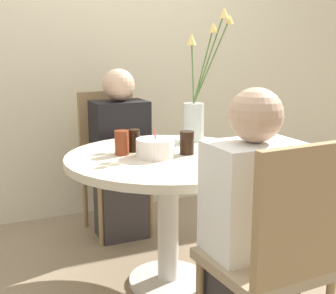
# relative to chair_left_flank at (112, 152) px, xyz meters

# --- Properties ---
(ground_plane) EXTENTS (16.00, 16.00, 0.00)m
(ground_plane) POSITION_rel_chair_left_flank_xyz_m (0.03, -0.85, -0.54)
(ground_plane) COLOR #89755B
(wall_back) EXTENTS (8.00, 0.05, 2.60)m
(wall_back) POSITION_rel_chair_left_flank_xyz_m (0.03, 0.40, 0.76)
(wall_back) COLOR beige
(wall_back) RESTS_ON ground_plane
(dining_table) EXTENTS (1.03, 1.03, 0.70)m
(dining_table) POSITION_rel_chair_left_flank_xyz_m (0.03, -0.85, 0.04)
(dining_table) COLOR beige
(dining_table) RESTS_ON ground_plane
(chair_left_flank) EXTENTS (0.41, 0.41, 0.94)m
(chair_left_flank) POSITION_rel_chair_left_flank_xyz_m (0.00, 0.00, 0.00)
(chair_left_flank) COLOR #9E896B
(chair_left_flank) RESTS_ON ground_plane
(chair_near_front) EXTENTS (0.42, 0.42, 0.94)m
(chair_near_front) POSITION_rel_chair_left_flank_xyz_m (0.07, -1.70, 0.00)
(chair_near_front) COLOR #9E896B
(chair_near_front) RESTS_ON ground_plane
(birthday_cake) EXTENTS (0.19, 0.19, 0.14)m
(birthday_cake) POSITION_rel_chair_left_flank_xyz_m (-0.05, -0.87, 0.21)
(birthday_cake) COLOR white
(birthday_cake) RESTS_ON dining_table
(flower_vase) EXTENTS (0.22, 0.26, 0.73)m
(flower_vase) POSITION_rel_chair_left_flank_xyz_m (0.32, -0.60, 0.37)
(flower_vase) COLOR silver
(flower_vase) RESTS_ON dining_table
(side_plate) EXTENTS (0.20, 0.20, 0.01)m
(side_plate) POSITION_rel_chair_left_flank_xyz_m (0.11, -0.59, 0.17)
(side_plate) COLOR white
(side_plate) RESTS_ON dining_table
(drink_glass_0) EXTENTS (0.07, 0.07, 0.12)m
(drink_glass_0) POSITION_rel_chair_left_flank_xyz_m (0.26, -1.16, 0.23)
(drink_glass_0) COLOR black
(drink_glass_0) RESTS_ON dining_table
(drink_glass_1) EXTENTS (0.07, 0.07, 0.12)m
(drink_glass_1) POSITION_rel_chair_left_flank_xyz_m (-0.18, -0.75, 0.23)
(drink_glass_1) COLOR maroon
(drink_glass_1) RESTS_ON dining_table
(drink_glass_2) EXTENTS (0.06, 0.06, 0.12)m
(drink_glass_2) POSITION_rel_chair_left_flank_xyz_m (-0.10, -0.71, 0.22)
(drink_glass_2) COLOR black
(drink_glass_2) RESTS_ON dining_table
(drink_glass_3) EXTENTS (0.07, 0.07, 0.12)m
(drink_glass_3) POSITION_rel_chair_left_flank_xyz_m (0.12, -0.88, 0.22)
(drink_glass_3) COLOR black
(drink_glass_3) RESTS_ON dining_table
(person_woman) EXTENTS (0.34, 0.24, 1.10)m
(person_woman) POSITION_rel_chair_left_flank_xyz_m (0.01, -0.16, -0.02)
(person_woman) COLOR #383333
(person_woman) RESTS_ON ground_plane
(person_guest) EXTENTS (0.34, 0.24, 1.10)m
(person_guest) POSITION_rel_chair_left_flank_xyz_m (0.07, -1.54, -0.02)
(person_guest) COLOR #383333
(person_guest) RESTS_ON ground_plane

